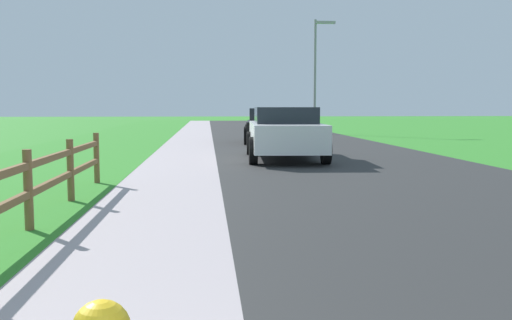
% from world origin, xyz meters
% --- Properties ---
extents(ground_plane, '(120.00, 120.00, 0.00)m').
position_xyz_m(ground_plane, '(0.00, 25.00, 0.00)').
color(ground_plane, '#35892B').
extents(road_asphalt, '(7.00, 66.00, 0.01)m').
position_xyz_m(road_asphalt, '(3.50, 27.00, 0.00)').
color(road_asphalt, '#2E2E2E').
rests_on(road_asphalt, ground).
extents(curb_concrete, '(6.00, 66.00, 0.01)m').
position_xyz_m(curb_concrete, '(-3.00, 27.00, 0.00)').
color(curb_concrete, '#B3A4A8').
rests_on(curb_concrete, ground).
extents(grass_verge, '(5.00, 66.00, 0.00)m').
position_xyz_m(grass_verge, '(-4.50, 27.00, 0.01)').
color(grass_verge, '#35892B').
rests_on(grass_verge, ground).
extents(parked_suv_white, '(2.32, 4.96, 1.50)m').
position_xyz_m(parked_suv_white, '(1.98, 16.10, 0.77)').
color(parked_suv_white, white).
rests_on(parked_suv_white, ground).
extents(parked_car_black, '(2.26, 4.43, 1.44)m').
position_xyz_m(parked_car_black, '(2.31, 23.62, 0.74)').
color(parked_car_black, black).
rests_on(parked_car_black, ground).
extents(street_lamp, '(1.17, 0.20, 6.27)m').
position_xyz_m(street_lamp, '(5.83, 31.18, 3.73)').
color(street_lamp, gray).
rests_on(street_lamp, ground).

